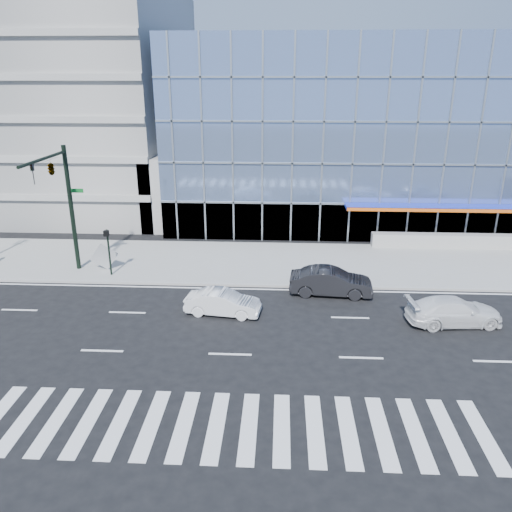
{
  "coord_description": "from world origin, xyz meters",
  "views": [
    {
      "loc": [
        2.23,
        -23.97,
        12.09
      ],
      "look_at": [
        0.84,
        3.0,
        2.31
      ],
      "focal_mm": 35.0,
      "sensor_mm": 36.0,
      "label": 1
    }
  ],
  "objects_px": {
    "ped_signal_post": "(108,245)",
    "dark_sedan": "(331,282)",
    "traffic_signal": "(58,182)",
    "tilted_panel": "(104,257)",
    "white_suv": "(454,311)",
    "white_sedan": "(223,303)"
  },
  "relations": [
    {
      "from": "ped_signal_post",
      "to": "dark_sedan",
      "type": "height_order",
      "value": "ped_signal_post"
    },
    {
      "from": "white_suv",
      "to": "white_sedan",
      "type": "xyz_separation_m",
      "value": [
        -12.0,
        0.5,
        -0.04
      ]
    },
    {
      "from": "white_suv",
      "to": "tilted_panel",
      "type": "height_order",
      "value": "tilted_panel"
    },
    {
      "from": "ped_signal_post",
      "to": "tilted_panel",
      "type": "distance_m",
      "value": 1.55
    },
    {
      "from": "dark_sedan",
      "to": "tilted_panel",
      "type": "xyz_separation_m",
      "value": [
        -14.37,
        2.83,
        0.27
      ]
    },
    {
      "from": "ped_signal_post",
      "to": "white_sedan",
      "type": "xyz_separation_m",
      "value": [
        7.71,
        -4.82,
        -1.48
      ]
    },
    {
      "from": "traffic_signal",
      "to": "white_sedan",
      "type": "relative_size",
      "value": 1.99
    },
    {
      "from": "traffic_signal",
      "to": "dark_sedan",
      "type": "height_order",
      "value": "traffic_signal"
    },
    {
      "from": "traffic_signal",
      "to": "dark_sedan",
      "type": "xyz_separation_m",
      "value": [
        16.21,
        -1.57,
        -5.38
      ]
    },
    {
      "from": "ped_signal_post",
      "to": "white_suv",
      "type": "height_order",
      "value": "ped_signal_post"
    },
    {
      "from": "traffic_signal",
      "to": "dark_sedan",
      "type": "distance_m",
      "value": 17.15
    },
    {
      "from": "traffic_signal",
      "to": "tilted_panel",
      "type": "distance_m",
      "value": 5.57
    },
    {
      "from": "dark_sedan",
      "to": "tilted_panel",
      "type": "height_order",
      "value": "tilted_panel"
    },
    {
      "from": "white_sedan",
      "to": "dark_sedan",
      "type": "relative_size",
      "value": 0.84
    },
    {
      "from": "traffic_signal",
      "to": "tilted_panel",
      "type": "bearing_deg",
      "value": 34.6
    },
    {
      "from": "white_suv",
      "to": "white_sedan",
      "type": "height_order",
      "value": "white_suv"
    },
    {
      "from": "white_sedan",
      "to": "tilted_panel",
      "type": "height_order",
      "value": "tilted_panel"
    },
    {
      "from": "traffic_signal",
      "to": "tilted_panel",
      "type": "xyz_separation_m",
      "value": [
        1.83,
        1.27,
        -5.11
      ]
    },
    {
      "from": "ped_signal_post",
      "to": "white_suv",
      "type": "relative_size",
      "value": 0.62
    },
    {
      "from": "white_suv",
      "to": "ped_signal_post",
      "type": "bearing_deg",
      "value": 68.59
    },
    {
      "from": "ped_signal_post",
      "to": "tilted_panel",
      "type": "xyz_separation_m",
      "value": [
        -0.66,
        0.89,
        -1.09
      ]
    },
    {
      "from": "traffic_signal",
      "to": "ped_signal_post",
      "type": "distance_m",
      "value": 4.75
    }
  ]
}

